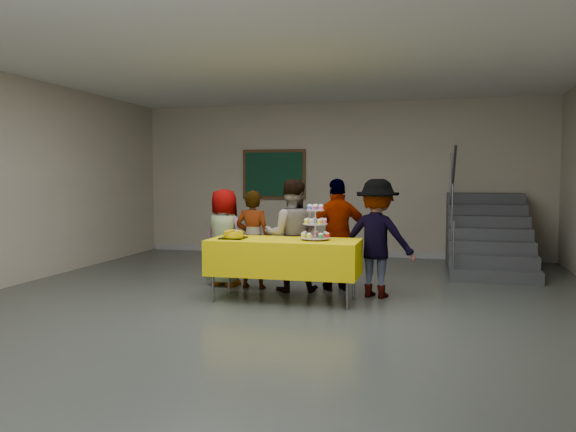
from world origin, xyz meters
name	(u,v)px	position (x,y,z in m)	size (l,w,h in m)	color
room_shell	(267,124)	(0.00, 0.02, 2.13)	(10.00, 10.04, 3.02)	#4C514C
bake_table	(284,256)	(-0.01, 0.81, 0.56)	(1.88, 0.78, 0.77)	#595960
cupcake_stand	(315,226)	(0.38, 0.84, 0.95)	(0.38, 0.38, 0.44)	silver
bear_cake	(233,234)	(-0.66, 0.74, 0.83)	(0.32, 0.36, 0.12)	black
schoolchild_a	(224,237)	(-1.09, 1.56, 0.69)	(0.67, 0.44, 1.38)	slate
schoolchild_b	(253,239)	(-0.63, 1.47, 0.68)	(0.50, 0.33, 1.37)	slate
schoolchild_c	(291,235)	(-0.06, 1.40, 0.76)	(0.74, 0.58, 1.52)	slate
schoolchild_d	(338,235)	(0.55, 1.61, 0.76)	(0.90, 0.37, 1.53)	slate
schoolchild_e	(377,238)	(1.10, 1.31, 0.76)	(0.99, 0.57, 1.53)	#5C5C65
staircase	(487,239)	(2.70, 4.13, 0.49)	(1.30, 2.40, 2.04)	#424447
noticeboard	(274,174)	(-1.31, 4.96, 1.60)	(1.30, 0.05, 1.00)	#472B16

